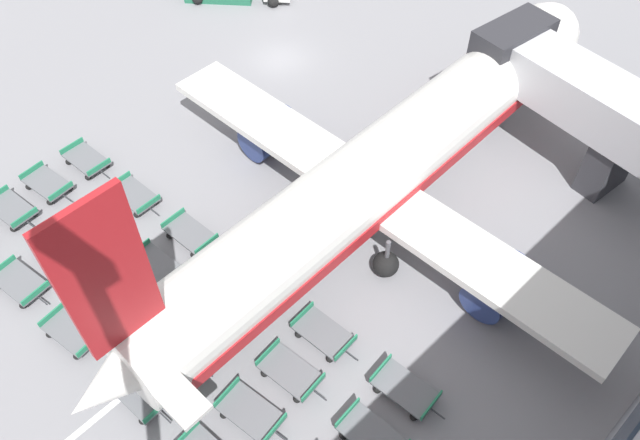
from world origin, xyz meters
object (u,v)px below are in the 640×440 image
baggage_dolly_row_mid_a_col_c (117,298)px  baggage_dolly_row_mid_b_col_b (96,224)px  baggage_dolly_row_near_col_d (140,392)px  baggage_dolly_row_mid_a_col_a (12,209)px  baggage_dolly_row_mid_a_col_b (59,250)px  baggage_dolly_row_mid_a_col_d (180,350)px  baggage_dolly_row_far_col_b (135,196)px  baggage_dolly_row_mid_b_col_d (218,316)px  baggage_dolly_row_far_col_d (255,279)px  airplane (379,171)px  baggage_dolly_row_far_col_f (405,389)px  baggage_dolly_row_mid_b_col_c (157,266)px  baggage_dolly_row_far_col_e (324,334)px  baggage_dolly_row_mid_b_col_a (47,184)px  baggage_dolly_row_far_col_c (190,234)px  baggage_dolly_row_near_col_c (73,331)px  baggage_dolly_row_mid_b_col_f (372,436)px  baggage_dolly_row_mid_b_col_e (290,372)px  baggage_dolly_row_near_col_b (20,283)px  baggage_dolly_row_far_col_a (86,160)px  baggage_dolly_row_mid_a_col_e (251,413)px

baggage_dolly_row_mid_a_col_c → baggage_dolly_row_mid_b_col_b: size_ratio=0.99×
baggage_dolly_row_near_col_d → baggage_dolly_row_mid_a_col_a: 14.04m
baggage_dolly_row_mid_a_col_b → baggage_dolly_row_mid_a_col_d: size_ratio=1.00×
baggage_dolly_row_mid_a_col_c → baggage_dolly_row_far_col_b: (-5.22, 4.40, 0.00)m
baggage_dolly_row_mid_b_col_d → baggage_dolly_row_far_col_d: bearing=100.0°
airplane → baggage_dolly_row_mid_a_col_d: airplane is taller
baggage_dolly_row_far_col_f → baggage_dolly_row_mid_b_col_d: bearing=-157.1°
baggage_dolly_row_near_col_d → airplane: bearing=90.8°
baggage_dolly_row_mid_b_col_c → baggage_dolly_row_far_col_e: bearing=21.4°
baggage_dolly_row_far_col_d → baggage_dolly_row_mid_b_col_a: bearing=-162.0°
baggage_dolly_row_mid_b_col_a → baggage_dolly_row_mid_a_col_d: bearing=-3.1°
baggage_dolly_row_far_col_b → baggage_dolly_row_far_col_c: bearing=7.7°
baggage_dolly_row_near_col_c → baggage_dolly_row_mid_b_col_f: bearing=26.3°
baggage_dolly_row_far_col_f → baggage_dolly_row_near_col_c: bearing=-144.5°
baggage_dolly_row_mid_b_col_e → baggage_dolly_row_mid_a_col_a: bearing=-165.8°
baggage_dolly_row_mid_a_col_c → baggage_dolly_row_far_col_c: bearing=98.8°
baggage_dolly_row_far_col_d → baggage_dolly_row_near_col_b: bearing=-132.6°
baggage_dolly_row_mid_b_col_a → baggage_dolly_row_far_col_a: (-0.21, 2.63, 0.00)m
baggage_dolly_row_near_col_b → baggage_dolly_row_mid_b_col_f: (17.51, 7.02, 0.00)m
baggage_dolly_row_mid_b_col_e → baggage_dolly_row_far_col_f: size_ratio=1.00×
baggage_dolly_row_near_col_c → baggage_dolly_row_far_col_e: size_ratio=1.01×
airplane → baggage_dolly_row_near_col_d: 15.70m
baggage_dolly_row_far_col_e → baggage_dolly_row_mid_b_col_a: bearing=-165.5°
baggage_dolly_row_near_col_d → baggage_dolly_row_mid_a_col_d: 2.54m
baggage_dolly_row_mid_a_col_d → baggage_dolly_row_mid_b_col_f: 9.53m
baggage_dolly_row_mid_a_col_e → baggage_dolly_row_mid_b_col_e: (-0.23, 2.51, 0.00)m
baggage_dolly_row_far_col_a → baggage_dolly_row_far_col_b: bearing=6.0°
baggage_dolly_row_mid_b_col_e → baggage_dolly_row_far_col_f: 5.15m
baggage_dolly_row_mid_b_col_d → baggage_dolly_row_far_col_a: bearing=175.8°
baggage_dolly_row_mid_b_col_c → baggage_dolly_row_far_col_b: same height
baggage_dolly_row_mid_a_col_d → baggage_dolly_row_far_col_e: size_ratio=1.01×
baggage_dolly_row_near_col_b → baggage_dolly_row_mid_a_col_a: bearing=158.3°
baggage_dolly_row_mid_b_col_c → baggage_dolly_row_far_col_f: bearing=17.2°
baggage_dolly_row_mid_a_col_d → baggage_dolly_row_far_col_d: (-0.70, 5.07, 0.00)m
baggage_dolly_row_mid_a_col_c → baggage_dolly_row_mid_b_col_d: (4.29, 2.92, 0.00)m
baggage_dolly_row_near_col_c → baggage_dolly_row_mid_b_col_c: same height
baggage_dolly_row_mid_a_col_a → baggage_dolly_row_far_col_e: bearing=21.8°
baggage_dolly_row_far_col_d → baggage_dolly_row_mid_a_col_e: bearing=-41.4°
baggage_dolly_row_far_col_e → baggage_dolly_row_mid_b_col_b: bearing=-162.6°
baggage_dolly_row_mid_a_col_a → baggage_dolly_row_mid_b_col_f: size_ratio=1.01×
baggage_dolly_row_far_col_d → baggage_dolly_row_far_col_e: same height
airplane → baggage_dolly_row_mid_b_col_a: 18.93m
baggage_dolly_row_far_col_a → baggage_dolly_row_far_col_f: same height
baggage_dolly_row_mid_a_col_b → baggage_dolly_row_mid_b_col_e: same height
baggage_dolly_row_far_col_d → baggage_dolly_row_far_col_f: same height
baggage_dolly_row_far_col_a → baggage_dolly_row_near_col_c: bearing=-33.2°
baggage_dolly_row_mid_b_col_e → baggage_dolly_row_far_col_d: (-5.04, 2.14, 0.00)m
baggage_dolly_row_near_col_b → baggage_dolly_row_mid_a_col_a: size_ratio=1.00×
baggage_dolly_row_mid_a_col_b → baggage_dolly_row_far_col_b: 5.01m
baggage_dolly_row_mid_b_col_a → baggage_dolly_row_far_col_a: size_ratio=1.01×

